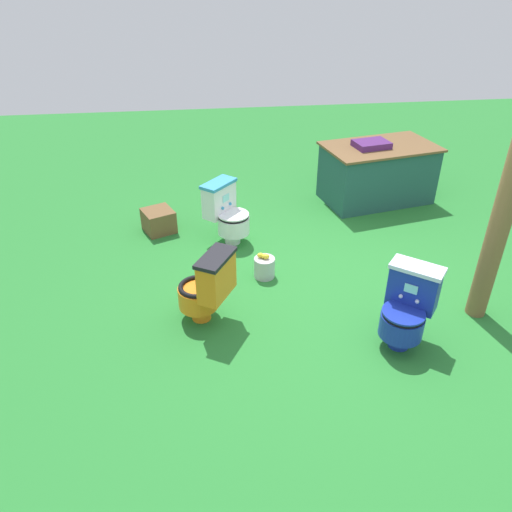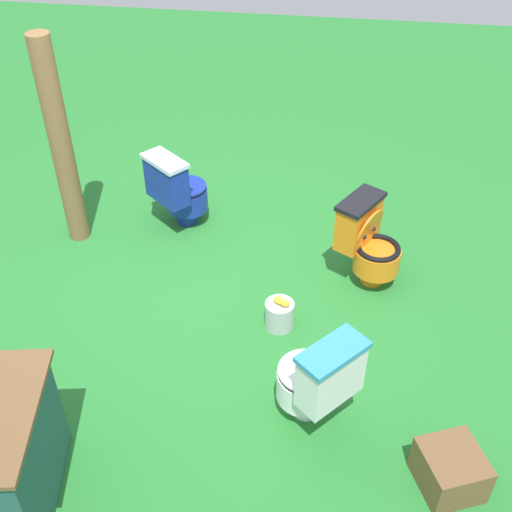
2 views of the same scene
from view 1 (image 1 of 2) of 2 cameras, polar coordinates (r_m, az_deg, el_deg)
name	(u,v)px [view 1 (image 1 of 2)]	position (r m, az deg, el deg)	size (l,w,h in m)	color
ground	(336,287)	(5.20, 9.15, -3.55)	(14.00, 14.00, 0.00)	#26752D
toilet_blue	(407,307)	(4.44, 16.87, -5.63)	(0.62, 0.64, 0.73)	#192D9E
toilet_orange	(207,287)	(4.51, -5.66, -3.54)	(0.63, 0.59, 0.73)	orange
toilet_white	(227,213)	(5.79, -3.32, 4.95)	(0.63, 0.63, 0.73)	white
vendor_table	(377,173)	(7.03, 13.67, 9.23)	(1.60, 1.14, 0.85)	#23514C
wooden_post	(499,228)	(4.79, 25.97, 2.84)	(0.18, 0.18, 1.82)	brown
small_crate	(159,221)	(6.22, -11.05, 3.98)	(0.35, 0.34, 0.27)	brown
lemon_bucket	(264,267)	(5.24, 0.96, -1.25)	(0.22, 0.22, 0.28)	#B7B7BF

